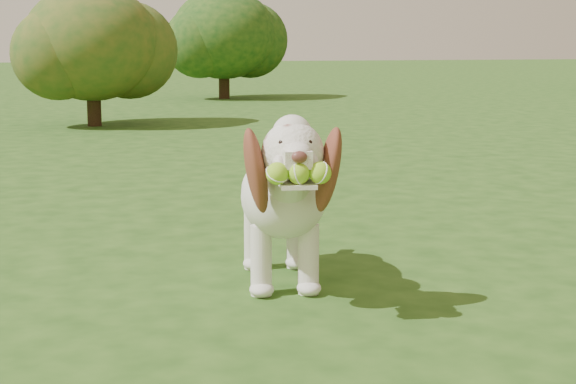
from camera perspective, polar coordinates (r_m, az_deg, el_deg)
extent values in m
plane|color=#204213|center=(3.67, 6.83, -6.41)|extent=(80.00, 80.00, 0.00)
ellipsoid|color=silver|center=(3.74, -0.57, -0.29)|extent=(0.41, 0.67, 0.34)
ellipsoid|color=silver|center=(3.49, -0.17, -0.35)|extent=(0.37, 0.37, 0.33)
ellipsoid|color=silver|center=(3.95, -0.89, 0.13)|extent=(0.33, 0.33, 0.30)
cylinder|color=silver|center=(3.36, 0.05, 0.72)|extent=(0.21, 0.28, 0.26)
sphere|color=silver|center=(3.22, 0.30, 2.57)|extent=(0.26, 0.26, 0.23)
sphere|color=silver|center=(3.23, 0.26, 3.71)|extent=(0.17, 0.17, 0.15)
cube|color=silver|center=(3.09, 0.58, 2.18)|extent=(0.11, 0.15, 0.06)
ellipsoid|color=#592D28|center=(3.02, 0.74, 2.27)|extent=(0.06, 0.04, 0.04)
cube|color=silver|center=(3.09, 0.61, 0.47)|extent=(0.14, 0.16, 0.02)
ellipsoid|color=brown|center=(3.22, -2.09, 1.37)|extent=(0.15, 0.22, 0.35)
ellipsoid|color=brown|center=(3.25, 2.63, 1.45)|extent=(0.15, 0.23, 0.35)
cylinder|color=silver|center=(4.08, -1.07, 0.97)|extent=(0.08, 0.17, 0.13)
cylinder|color=silver|center=(3.56, -1.75, -4.44)|extent=(0.10, 0.10, 0.29)
cylinder|color=silver|center=(3.58, 1.33, -4.36)|extent=(0.10, 0.10, 0.29)
cylinder|color=silver|center=(3.97, -2.24, -2.95)|extent=(0.10, 0.10, 0.29)
cylinder|color=silver|center=(3.99, 0.52, -2.88)|extent=(0.10, 0.10, 0.29)
sphere|color=#A6E12C|center=(3.04, -0.71, 1.20)|extent=(0.09, 0.09, 0.08)
sphere|color=#A6E12C|center=(3.04, 0.70, 1.23)|extent=(0.09, 0.09, 0.08)
sphere|color=#A6E12C|center=(3.05, 2.09, 1.25)|extent=(0.09, 0.09, 0.08)
cylinder|color=#382314|center=(10.87, -12.43, 5.61)|extent=(0.17, 0.17, 0.54)
ellipsoid|color=#133D13|center=(10.84, -12.57, 9.39)|extent=(1.61, 1.61, 1.37)
cylinder|color=#382314|center=(15.69, -4.15, 7.16)|extent=(0.19, 0.19, 0.61)
ellipsoid|color=#133D13|center=(15.68, -4.19, 10.15)|extent=(1.84, 1.84, 1.56)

